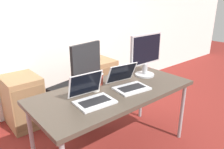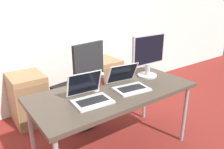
# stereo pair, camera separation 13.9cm
# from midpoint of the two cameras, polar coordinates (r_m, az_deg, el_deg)

# --- Properties ---
(wall_back) EXTENTS (10.00, 0.05, 2.60)m
(wall_back) POSITION_cam_midpoint_polar(r_m,az_deg,el_deg) (3.27, -18.14, 13.39)
(wall_back) COLOR silver
(wall_back) RESTS_ON ground_plane
(desk) EXTENTS (1.64, 0.76, 0.74)m
(desk) POSITION_cam_midpoint_polar(r_m,az_deg,el_deg) (2.19, -1.17, -5.20)
(desk) COLOR #473D33
(desk) RESTS_ON ground_plane
(office_chair) EXTENTS (0.57, 0.60, 1.12)m
(office_chair) POSITION_cam_midpoint_polar(r_m,az_deg,el_deg) (2.83, -10.54, -5.22)
(office_chair) COLOR #232326
(office_chair) RESTS_ON ground_plane
(cabinet_left) EXTENTS (0.41, 0.51, 0.67)m
(cabinet_left) POSITION_cam_midpoint_polar(r_m,az_deg,el_deg) (3.08, -23.35, -6.44)
(cabinet_left) COLOR #99754C
(cabinet_left) RESTS_ON ground_plane
(cabinet_right) EXTENTS (0.41, 0.51, 0.67)m
(cabinet_right) POSITION_cam_midpoint_polar(r_m,az_deg,el_deg) (3.57, -4.57, -1.26)
(cabinet_right) COLOR #99754C
(cabinet_right) RESTS_ON ground_plane
(laptop_left) EXTENTS (0.35, 0.33, 0.24)m
(laptop_left) POSITION_cam_midpoint_polar(r_m,az_deg,el_deg) (1.94, -7.40, -5.58)
(laptop_left) COLOR silver
(laptop_left) RESTS_ON desk
(laptop_right) EXTENTS (0.36, 0.38, 0.23)m
(laptop_right) POSITION_cam_midpoint_polar(r_m,az_deg,el_deg) (2.21, 2.44, -2.27)
(laptop_right) COLOR silver
(laptop_right) RESTS_ON desk
(monitor) EXTENTS (0.47, 0.22, 0.49)m
(monitor) POSITION_cam_midpoint_polar(r_m,az_deg,el_deg) (2.50, 7.23, 5.22)
(monitor) COLOR #B7B7BC
(monitor) RESTS_ON desk
(coffee_cup_white) EXTENTS (0.08, 0.08, 0.10)m
(coffee_cup_white) POSITION_cam_midpoint_polar(r_m,az_deg,el_deg) (2.14, -6.13, -3.06)
(coffee_cup_white) COLOR white
(coffee_cup_white) RESTS_ON desk
(coffee_cup_brown) EXTENTS (0.09, 0.09, 0.12)m
(coffee_cup_brown) POSITION_cam_midpoint_polar(r_m,az_deg,el_deg) (2.29, -5.08, -1.18)
(coffee_cup_brown) COLOR maroon
(coffee_cup_brown) RESTS_ON desk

